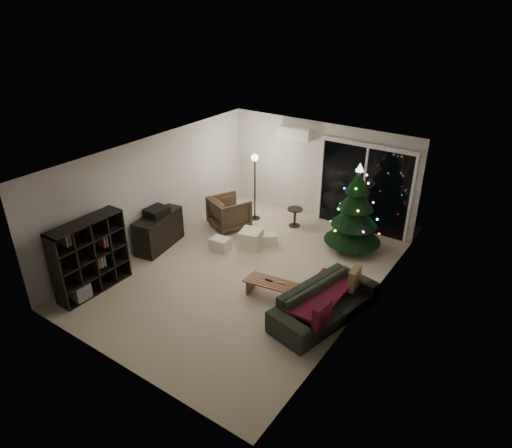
{
  "coord_description": "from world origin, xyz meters",
  "views": [
    {
      "loc": [
        4.78,
        -6.49,
        5.24
      ],
      "look_at": [
        0.1,
        0.3,
        1.05
      ],
      "focal_mm": 32.0,
      "sensor_mm": 36.0,
      "label": 1
    }
  ],
  "objects_px": {
    "media_cabinet": "(159,231)",
    "coffee_table": "(276,291)",
    "bookshelf": "(84,254)",
    "sofa": "(325,303)",
    "armchair": "(229,213)",
    "christmas_tree": "(355,208)"
  },
  "relations": [
    {
      "from": "media_cabinet",
      "to": "coffee_table",
      "type": "height_order",
      "value": "media_cabinet"
    },
    {
      "from": "bookshelf",
      "to": "sofa",
      "type": "distance_m",
      "value": 4.67
    },
    {
      "from": "media_cabinet",
      "to": "sofa",
      "type": "bearing_deg",
      "value": -12.18
    },
    {
      "from": "armchair",
      "to": "sofa",
      "type": "xyz_separation_m",
      "value": [
        3.58,
        -1.86,
        -0.08
      ]
    },
    {
      "from": "media_cabinet",
      "to": "christmas_tree",
      "type": "height_order",
      "value": "christmas_tree"
    },
    {
      "from": "media_cabinet",
      "to": "christmas_tree",
      "type": "xyz_separation_m",
      "value": [
        3.69,
        2.39,
        0.63
      ]
    },
    {
      "from": "media_cabinet",
      "to": "armchair",
      "type": "distance_m",
      "value": 1.84
    },
    {
      "from": "media_cabinet",
      "to": "bookshelf",
      "type": "bearing_deg",
      "value": -99.93
    },
    {
      "from": "armchair",
      "to": "sofa",
      "type": "bearing_deg",
      "value": 176.05
    },
    {
      "from": "bookshelf",
      "to": "coffee_table",
      "type": "height_order",
      "value": "bookshelf"
    },
    {
      "from": "armchair",
      "to": "media_cabinet",
      "type": "bearing_deg",
      "value": 90.37
    },
    {
      "from": "armchair",
      "to": "sofa",
      "type": "relative_size",
      "value": 0.4
    },
    {
      "from": "armchair",
      "to": "christmas_tree",
      "type": "height_order",
      "value": "christmas_tree"
    },
    {
      "from": "armchair",
      "to": "christmas_tree",
      "type": "bearing_deg",
      "value": -143.2
    },
    {
      "from": "bookshelf",
      "to": "christmas_tree",
      "type": "distance_m",
      "value": 5.7
    },
    {
      "from": "sofa",
      "to": "coffee_table",
      "type": "distance_m",
      "value": 1.02
    },
    {
      "from": "coffee_table",
      "to": "christmas_tree",
      "type": "height_order",
      "value": "christmas_tree"
    },
    {
      "from": "armchair",
      "to": "coffee_table",
      "type": "xyz_separation_m",
      "value": [
        2.57,
        -1.91,
        -0.21
      ]
    },
    {
      "from": "sofa",
      "to": "christmas_tree",
      "type": "bearing_deg",
      "value": 26.51
    },
    {
      "from": "media_cabinet",
      "to": "coffee_table",
      "type": "xyz_separation_m",
      "value": [
        3.29,
        -0.22,
        -0.22
      ]
    },
    {
      "from": "media_cabinet",
      "to": "armchair",
      "type": "xyz_separation_m",
      "value": [
        0.72,
        1.69,
        -0.01
      ]
    },
    {
      "from": "armchair",
      "to": "christmas_tree",
      "type": "xyz_separation_m",
      "value": [
        2.97,
        0.7,
        0.63
      ]
    }
  ]
}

